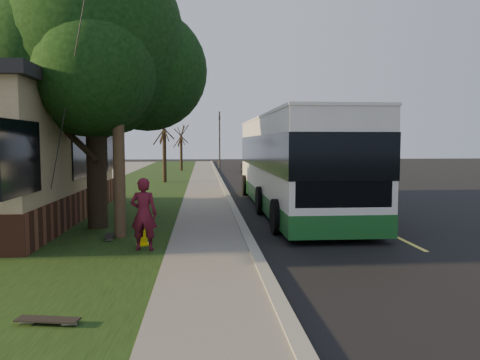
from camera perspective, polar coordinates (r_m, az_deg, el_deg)
name	(u,v)px	position (r m, az deg, el deg)	size (l,w,h in m)	color
ground	(250,246)	(11.57, 1.28, -8.03)	(120.00, 120.00, 0.00)	black
road	(314,197)	(21.99, 9.00, -2.05)	(8.00, 80.00, 0.01)	black
curb	(228,197)	(21.40, -1.47, -2.03)	(0.25, 80.00, 0.12)	gray
sidewalk	(206,197)	(21.37, -4.15, -2.10)	(2.00, 80.00, 0.08)	slate
grass_verge	(128,198)	(21.63, -13.47, -2.15)	(5.00, 80.00, 0.07)	black
fire_hydrant	(143,230)	(11.51, -11.77, -5.99)	(0.32, 0.32, 0.74)	yellow
utility_pole	(117,59)	(12.58, -14.80, 14.07)	(2.86, 3.21, 9.07)	#473321
leafy_tree	(96,50)	(14.44, -17.15, 14.93)	(6.30, 6.00, 7.80)	black
bare_tree_near	(164,149)	(29.32, -9.21, 3.80)	(1.38, 1.21, 4.31)	black
bare_tree_far	(181,148)	(41.27, -7.18, 3.83)	(1.38, 1.21, 4.03)	black
traffic_signal	(219,136)	(45.26, -2.52, 5.40)	(0.18, 0.22, 5.50)	#2D2D30
transit_bus	(293,160)	(17.64, 6.46, 2.39)	(2.97, 12.89, 3.48)	silver
skateboarder	(144,214)	(10.88, -11.65, -4.09)	(0.61, 0.40, 1.67)	#52101F
skateboard_main	(109,236)	(12.52, -15.64, -6.63)	(0.33, 0.84, 0.08)	black
skateboard_spare	(48,320)	(7.09, -22.40, -15.51)	(0.89, 0.37, 0.08)	black
dumpster	(60,186)	(21.14, -21.10, -0.69)	(1.82, 1.66, 1.30)	black
distant_car	(255,164)	(38.86, 1.82, 2.01)	(1.83, 4.56, 1.55)	black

